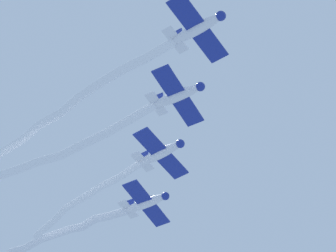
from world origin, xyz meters
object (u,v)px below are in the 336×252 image
object	(u,v)px
airplane_left_wing	(178,96)
airplane_slot	(146,203)
airplane_right_wing	(161,153)
airplane_lead	(198,28)

from	to	relation	value
airplane_left_wing	airplane_slot	distance (m)	16.61
airplane_right_wing	airplane_slot	distance (m)	8.31
airplane_right_wing	airplane_slot	bearing A→B (deg)	135.89
airplane_lead	airplane_left_wing	xyz separation A→B (m)	(4.80, -6.79, 0.25)
airplane_lead	airplane_left_wing	size ratio (longest dim) A/B	1.01
airplane_lead	airplane_slot	distance (m)	24.92
airplane_right_wing	airplane_slot	world-z (taller)	airplane_slot
airplane_slot	airplane_left_wing	bearing A→B (deg)	-49.77
airplane_left_wing	airplane_right_wing	bearing A→B (deg)	129.80
airplane_left_wing	airplane_slot	xyz separation A→B (m)	(9.59, -13.54, 0.50)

